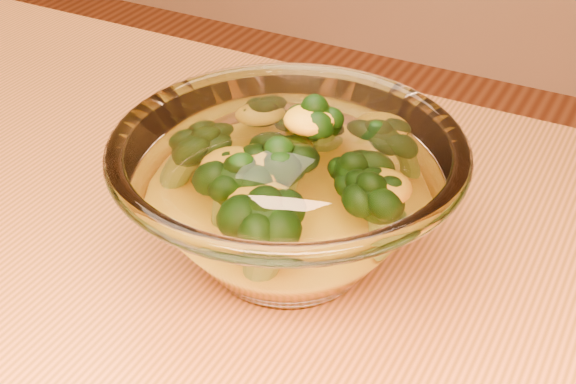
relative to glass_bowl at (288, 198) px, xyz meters
The scene contains 3 objects.
glass_bowl is the anchor object (origin of this frame).
cheese_sauce 0.02m from the glass_bowl, behind, with size 0.13×0.13×0.04m, color orange.
broccoli_heap 0.02m from the glass_bowl, 85.14° to the left, with size 0.17×0.16×0.08m.
Camera 1 is at (0.31, -0.26, 1.10)m, focal length 50.00 mm.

